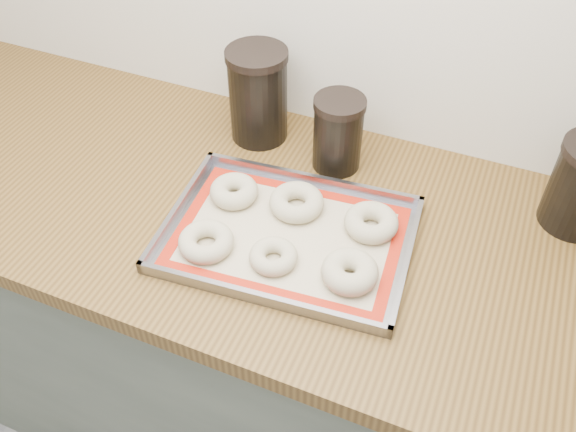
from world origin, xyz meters
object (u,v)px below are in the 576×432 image
at_px(bagel_front_left, 206,242).
at_px(bagel_front_mid, 273,256).
at_px(canister_left, 258,95).
at_px(canister_mid, 338,133).
at_px(bagel_back_mid, 297,202).
at_px(bagel_back_right, 371,222).
at_px(bagel_back_left, 234,191).
at_px(bagel_front_right, 350,272).
at_px(baking_tray, 288,236).

relative_size(bagel_front_left, bagel_front_mid, 1.17).
height_order(canister_left, canister_mid, canister_left).
distance_m(bagel_back_mid, bagel_back_right, 0.15).
height_order(bagel_back_left, bagel_back_right, same).
height_order(bagel_front_mid, bagel_back_mid, bagel_back_mid).
distance_m(bagel_front_left, bagel_back_mid, 0.20).
bearing_deg(canister_left, bagel_back_left, -78.62).
bearing_deg(bagel_front_right, bagel_front_mid, -173.97).
relative_size(bagel_front_right, canister_left, 0.48).
xyz_separation_m(bagel_front_right, bagel_back_mid, (-0.15, 0.13, -0.00)).
distance_m(bagel_back_right, canister_left, 0.39).
bearing_deg(bagel_front_mid, canister_mid, 88.16).
xyz_separation_m(baking_tray, bagel_back_mid, (-0.01, 0.08, 0.02)).
height_order(bagel_front_mid, canister_mid, canister_mid).
distance_m(bagel_back_mid, canister_mid, 0.18).
relative_size(bagel_back_left, canister_left, 0.46).
height_order(bagel_back_right, canister_mid, canister_mid).
xyz_separation_m(bagel_back_mid, bagel_back_right, (0.15, 0.00, 0.00)).
bearing_deg(baking_tray, bagel_back_mid, 100.27).
height_order(baking_tray, canister_mid, canister_mid).
distance_m(bagel_front_left, bagel_back_right, 0.31).
bearing_deg(bagel_front_right, bagel_back_mid, 139.73).
relative_size(bagel_back_right, canister_mid, 0.63).
xyz_separation_m(baking_tray, bagel_back_right, (0.14, 0.08, 0.02)).
bearing_deg(baking_tray, canister_left, 124.00).
relative_size(bagel_back_mid, bagel_back_right, 1.04).
relative_size(bagel_front_left, bagel_back_left, 1.06).
bearing_deg(bagel_front_right, bagel_back_left, 158.43).
bearing_deg(baking_tray, bagel_front_right, -20.95).
bearing_deg(bagel_front_left, bagel_back_mid, 54.56).
xyz_separation_m(baking_tray, bagel_back_left, (-0.14, 0.06, 0.02)).
relative_size(baking_tray, canister_left, 2.31).
distance_m(bagel_front_mid, bagel_front_right, 0.14).
bearing_deg(bagel_front_left, bagel_front_right, 6.55).
bearing_deg(bagel_front_right, bagel_back_right, 90.75).
xyz_separation_m(bagel_front_mid, bagel_front_right, (0.14, 0.01, 0.01)).
bearing_deg(canister_left, bagel_front_mid, -61.63).
relative_size(baking_tray, bagel_back_right, 4.72).
relative_size(bagel_front_left, canister_left, 0.49).
bearing_deg(bagel_front_left, baking_tray, 33.28).
relative_size(bagel_back_right, canister_left, 0.49).
bearing_deg(bagel_back_right, canister_left, 148.91).
bearing_deg(bagel_back_mid, baking_tray, -79.73).
bearing_deg(bagel_front_right, canister_left, 134.74).
bearing_deg(bagel_front_mid, bagel_back_mid, 95.49).
distance_m(bagel_front_left, bagel_back_left, 0.14).
bearing_deg(bagel_front_mid, bagel_front_left, -172.89).
height_order(baking_tray, bagel_front_mid, bagel_front_mid).
xyz_separation_m(bagel_back_mid, canister_left, (-0.17, 0.20, 0.08)).
distance_m(baking_tray, bagel_front_mid, 0.07).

